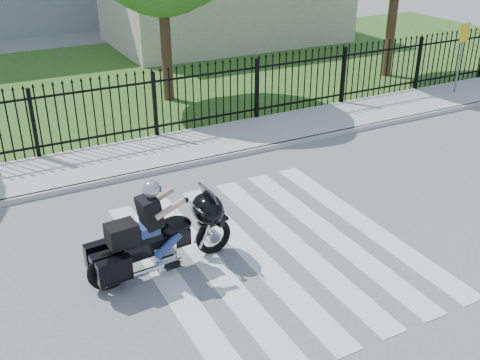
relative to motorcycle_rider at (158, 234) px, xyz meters
name	(u,v)px	position (x,y,z in m)	size (l,w,h in m)	color
ground	(273,249)	(2.01, -0.34, -0.71)	(120.00, 120.00, 0.00)	slate
crosswalk	(273,249)	(2.01, -0.34, -0.70)	(5.00, 5.50, 0.01)	silver
sidewalk	(171,150)	(2.01, 4.66, -0.65)	(40.00, 2.00, 0.12)	#ADAAA3
curb	(187,165)	(2.01, 3.66, -0.65)	(40.00, 0.12, 0.12)	#ADAAA3
grass_strip	(98,82)	(2.01, 11.66, -0.70)	(40.00, 12.00, 0.02)	#29561D
iron_fence	(155,106)	(2.01, 5.66, 0.20)	(26.00, 0.04, 1.80)	black
building_low	(226,1)	(9.01, 15.66, 1.04)	(10.00, 6.00, 3.50)	beige
motorcycle_rider	(158,234)	(0.00, 0.00, 0.00)	(2.61, 0.91, 1.73)	black
traffic_sign	(463,44)	(11.86, 4.75, 0.97)	(0.47, 0.14, 2.19)	slate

